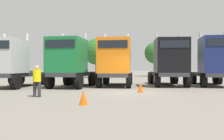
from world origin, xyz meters
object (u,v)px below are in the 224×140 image
semi_truck_orange (115,62)px  traffic_cone_mid (83,97)px  traffic_cone_near (141,87)px  visitor_in_hivis (37,79)px  semi_truck_black (169,62)px  semi_truck_navy (215,61)px  semi_truck_green (70,62)px  semi_truck_silver (10,63)px

semi_truck_orange → traffic_cone_mid: size_ratio=10.14×
traffic_cone_near → traffic_cone_mid: bearing=-126.8°
visitor_in_hivis → traffic_cone_near: bearing=128.4°
semi_truck_orange → semi_truck_black: size_ratio=0.93×
semi_truck_orange → semi_truck_navy: bearing=98.0°
semi_truck_orange → visitor_in_hivis: 7.42m
semi_truck_black → semi_truck_navy: (3.55, -0.47, 0.08)m
traffic_cone_near → semi_truck_green: bearing=141.7°
semi_truck_green → visitor_in_hivis: bearing=3.4°
semi_truck_navy → traffic_cone_mid: semi_truck_navy is taller
semi_truck_green → visitor_in_hivis: semi_truck_green is taller
semi_truck_silver → semi_truck_orange: size_ratio=0.99×
visitor_in_hivis → traffic_cone_near: (5.70, 1.65, -0.62)m
visitor_in_hivis → traffic_cone_near: 5.97m
semi_truck_silver → traffic_cone_near: 9.93m
semi_truck_green → traffic_cone_near: 6.19m
semi_truck_orange → traffic_cone_near: semi_truck_orange is taller
semi_truck_navy → semi_truck_silver: bearing=-75.9°
semi_truck_black → semi_truck_silver: bearing=-80.0°
visitor_in_hivis → traffic_cone_near: size_ratio=2.60×
semi_truck_green → semi_truck_black: bearing=108.6°
semi_truck_orange → traffic_cone_mid: semi_truck_orange is taller
semi_truck_green → visitor_in_hivis: 5.54m
semi_truck_black → semi_truck_navy: semi_truck_navy is taller
semi_truck_silver → semi_truck_navy: 15.81m
semi_truck_silver → visitor_in_hivis: size_ratio=3.72×
semi_truck_silver → semi_truck_green: 4.39m
semi_truck_green → semi_truck_black: size_ratio=0.94×
semi_truck_green → semi_truck_black: semi_truck_black is taller
semi_truck_green → semi_truck_orange: (3.48, 0.46, 0.00)m
visitor_in_hivis → semi_truck_orange: bearing=164.5°
semi_truck_navy → visitor_in_hivis: (-12.43, -5.50, -1.08)m
semi_truck_silver → semi_truck_black: (12.26, 0.61, 0.06)m
semi_truck_silver → semi_truck_green: (4.39, -0.01, 0.07)m
semi_truck_green → traffic_cone_near: size_ratio=9.85×
semi_truck_navy → semi_truck_orange: bearing=-78.6°
semi_truck_orange → semi_truck_black: 4.39m
semi_truck_silver → semi_truck_green: bearing=100.6°
semi_truck_black → semi_truck_navy: 3.59m
semi_truck_orange → semi_truck_green: bearing=-72.3°
semi_truck_black → traffic_cone_near: bearing=-29.2°
visitor_in_hivis → traffic_cone_mid: bearing=66.5°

